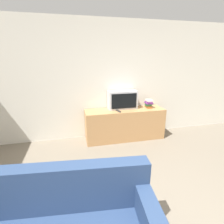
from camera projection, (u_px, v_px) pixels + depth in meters
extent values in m
cube|color=silver|center=(105.00, 81.00, 3.92)|extent=(9.00, 0.06, 2.60)
cube|color=tan|center=(125.00, 124.00, 4.00)|extent=(1.78, 0.50, 0.70)
cube|color=silver|center=(122.00, 100.00, 3.94)|extent=(0.64, 0.28, 0.41)
cube|color=black|center=(124.00, 101.00, 3.80)|extent=(0.56, 0.01, 0.33)
cube|color=navy|center=(58.00, 188.00, 1.61)|extent=(1.71, 0.34, 0.47)
cube|color=#995623|center=(148.00, 107.00, 4.06)|extent=(0.12, 0.21, 0.02)
cube|color=#995623|center=(148.00, 106.00, 4.04)|extent=(0.13, 0.16, 0.03)
cube|color=#2D753D|center=(148.00, 105.00, 4.03)|extent=(0.15, 0.15, 0.03)
cube|color=#2D753D|center=(149.00, 104.00, 4.03)|extent=(0.15, 0.16, 0.02)
cube|color=#7A3884|center=(149.00, 103.00, 4.02)|extent=(0.17, 0.20, 0.03)
cube|color=#7A3884|center=(149.00, 102.00, 4.00)|extent=(0.11, 0.19, 0.03)
cube|color=silver|center=(149.00, 100.00, 3.99)|extent=(0.14, 0.17, 0.03)
cube|color=#2D2D2D|center=(118.00, 111.00, 3.74)|extent=(0.08, 0.16, 0.02)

